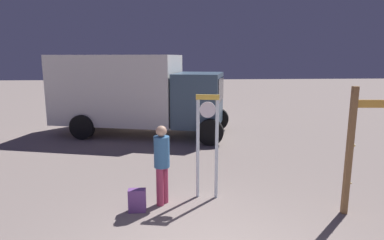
{
  "coord_description": "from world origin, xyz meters",
  "views": [
    {
      "loc": [
        -0.57,
        -3.98,
        2.94
      ],
      "look_at": [
        0.09,
        4.99,
        1.2
      ],
      "focal_mm": 30.35,
      "sensor_mm": 36.0,
      "label": 1
    }
  ],
  "objects_px": {
    "person_near_clock": "(162,161)",
    "backpack": "(137,201)",
    "box_truck_near": "(134,92)",
    "box_truck_far": "(126,77)",
    "arrow_sign": "(367,131)",
    "standing_clock": "(207,137)"
  },
  "relations": [
    {
      "from": "person_near_clock",
      "to": "backpack",
      "type": "relative_size",
      "value": 3.6
    },
    {
      "from": "box_truck_near",
      "to": "box_truck_far",
      "type": "xyz_separation_m",
      "value": [
        -1.54,
        9.71,
        -0.02
      ]
    },
    {
      "from": "person_near_clock",
      "to": "box_truck_near",
      "type": "height_order",
      "value": "box_truck_near"
    },
    {
      "from": "arrow_sign",
      "to": "box_truck_far",
      "type": "bearing_deg",
      "value": 111.14
    },
    {
      "from": "person_near_clock",
      "to": "backpack",
      "type": "xyz_separation_m",
      "value": [
        -0.48,
        -0.3,
        -0.69
      ]
    },
    {
      "from": "arrow_sign",
      "to": "box_truck_near",
      "type": "distance_m",
      "value": 8.61
    },
    {
      "from": "arrow_sign",
      "to": "box_truck_far",
      "type": "xyz_separation_m",
      "value": [
        -6.48,
        16.76,
        0.01
      ]
    },
    {
      "from": "standing_clock",
      "to": "box_truck_far",
      "type": "xyz_separation_m",
      "value": [
        -3.66,
        15.81,
        0.31
      ]
    },
    {
      "from": "backpack",
      "to": "person_near_clock",
      "type": "bearing_deg",
      "value": 31.94
    },
    {
      "from": "person_near_clock",
      "to": "box_truck_near",
      "type": "xyz_separation_m",
      "value": [
        -1.18,
        6.36,
        0.74
      ]
    },
    {
      "from": "standing_clock",
      "to": "box_truck_near",
      "type": "distance_m",
      "value": 6.46
    },
    {
      "from": "person_near_clock",
      "to": "box_truck_far",
      "type": "distance_m",
      "value": 16.31
    },
    {
      "from": "standing_clock",
      "to": "backpack",
      "type": "distance_m",
      "value": 1.89
    },
    {
      "from": "box_truck_far",
      "to": "box_truck_near",
      "type": "bearing_deg",
      "value": -81.01
    },
    {
      "from": "backpack",
      "to": "box_truck_far",
      "type": "xyz_separation_m",
      "value": [
        -2.23,
        16.37,
        1.41
      ]
    },
    {
      "from": "standing_clock",
      "to": "arrow_sign",
      "type": "xyz_separation_m",
      "value": [
        2.83,
        -0.96,
        0.29
      ]
    },
    {
      "from": "arrow_sign",
      "to": "standing_clock",
      "type": "bearing_deg",
      "value": 161.26
    },
    {
      "from": "arrow_sign",
      "to": "person_near_clock",
      "type": "distance_m",
      "value": 3.89
    },
    {
      "from": "box_truck_near",
      "to": "box_truck_far",
      "type": "bearing_deg",
      "value": 98.99
    },
    {
      "from": "backpack",
      "to": "box_truck_far",
      "type": "distance_m",
      "value": 16.58
    },
    {
      "from": "standing_clock",
      "to": "box_truck_far",
      "type": "bearing_deg",
      "value": 103.02
    },
    {
      "from": "person_near_clock",
      "to": "box_truck_far",
      "type": "relative_size",
      "value": 0.24
    }
  ]
}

